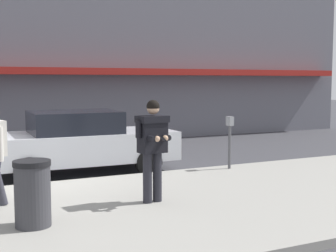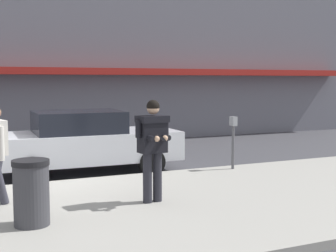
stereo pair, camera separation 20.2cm
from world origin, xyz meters
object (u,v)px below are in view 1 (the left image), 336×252
parking_meter (230,135)px  parked_sedan_mid (81,142)px  man_texting_on_phone (153,140)px  trash_bin (33,193)px

parking_meter → parked_sedan_mid: bearing=153.6°
man_texting_on_phone → parked_sedan_mid: bearing=94.5°
parked_sedan_mid → trash_bin: size_ratio=4.63×
parked_sedan_mid → man_texting_on_phone: 3.74m
parked_sedan_mid → parking_meter: bearing=-26.4°
parked_sedan_mid → trash_bin: bearing=-113.8°
man_texting_on_phone → trash_bin: bearing=-166.9°
parked_sedan_mid → man_texting_on_phone: size_ratio=2.51×
trash_bin → parking_meter: bearing=26.9°
man_texting_on_phone → parking_meter: size_ratio=1.42×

